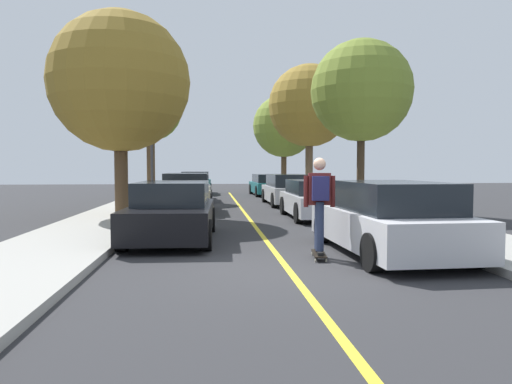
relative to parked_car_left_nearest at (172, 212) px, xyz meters
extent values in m
plane|color=#2D2D30|center=(2.16, -3.22, -0.66)|extent=(80.00, 80.00, 0.00)
cube|color=#9E9B93|center=(-2.26, -3.22, -0.59)|extent=(2.42, 56.00, 0.14)
cube|color=gold|center=(2.16, 0.78, -0.66)|extent=(0.12, 39.20, 0.01)
cube|color=black|center=(0.00, -0.07, -0.15)|extent=(1.94, 4.29, 0.65)
cube|color=black|center=(0.01, 0.17, 0.43)|extent=(1.67, 2.53, 0.52)
cylinder|color=black|center=(0.79, -1.51, -0.34)|extent=(0.24, 0.65, 0.64)
cylinder|color=black|center=(-0.89, -1.46, -0.34)|extent=(0.24, 0.65, 0.64)
cylinder|color=black|center=(0.89, 1.32, -0.34)|extent=(0.24, 0.65, 0.64)
cylinder|color=black|center=(-0.80, 1.38, -0.34)|extent=(0.24, 0.65, 0.64)
cube|color=#BCAD89|center=(0.00, 6.95, -0.12)|extent=(1.78, 4.12, 0.72)
cube|color=black|center=(0.00, 6.97, 0.52)|extent=(1.57, 2.77, 0.57)
cylinder|color=black|center=(0.83, 5.59, -0.34)|extent=(0.22, 0.64, 0.64)
cylinder|color=black|center=(-0.82, 5.59, -0.34)|extent=(0.22, 0.64, 0.64)
cylinder|color=black|center=(0.82, 8.31, -0.34)|extent=(0.22, 0.64, 0.64)
cylinder|color=black|center=(-0.83, 8.31, -0.34)|extent=(0.22, 0.64, 0.64)
cube|color=#B7B7BC|center=(0.00, 13.07, -0.16)|extent=(1.90, 4.61, 0.64)
cube|color=black|center=(0.00, 13.01, 0.41)|extent=(1.62, 2.68, 0.51)
cylinder|color=black|center=(0.86, 11.53, -0.34)|extent=(0.24, 0.65, 0.64)
cylinder|color=black|center=(-0.76, 11.47, -0.34)|extent=(0.24, 0.65, 0.64)
cylinder|color=black|center=(0.76, 14.67, -0.34)|extent=(0.24, 0.65, 0.64)
cylinder|color=black|center=(-0.87, 14.62, -0.34)|extent=(0.24, 0.65, 0.64)
cube|color=#196066|center=(0.00, 18.90, -0.13)|extent=(1.91, 4.64, 0.70)
cube|color=black|center=(0.00, 18.94, 0.48)|extent=(1.65, 2.88, 0.53)
cylinder|color=black|center=(0.80, 17.28, -0.34)|extent=(0.23, 0.64, 0.64)
cylinder|color=black|center=(-0.88, 17.32, -0.34)|extent=(0.23, 0.64, 0.64)
cylinder|color=black|center=(0.88, 20.48, -0.34)|extent=(0.23, 0.64, 0.64)
cylinder|color=black|center=(-0.80, 20.52, -0.34)|extent=(0.23, 0.64, 0.64)
cube|color=#B7B7BC|center=(4.32, -2.20, -0.14)|extent=(2.04, 4.51, 0.68)
cube|color=black|center=(4.32, -2.43, 0.48)|extent=(1.75, 2.69, 0.56)
cylinder|color=black|center=(3.38, -0.71, -0.34)|extent=(0.24, 0.65, 0.64)
cylinder|color=black|center=(5.14, -0.64, -0.34)|extent=(0.24, 0.65, 0.64)
cylinder|color=black|center=(3.49, -3.75, -0.34)|extent=(0.24, 0.65, 0.64)
cylinder|color=black|center=(5.25, -3.69, -0.34)|extent=(0.24, 0.65, 0.64)
cube|color=#B7B7BC|center=(4.32, 4.28, -0.17)|extent=(1.72, 4.16, 0.62)
cube|color=black|center=(4.32, 4.36, 0.38)|extent=(1.51, 2.57, 0.47)
cylinder|color=black|center=(3.52, 5.65, -0.34)|extent=(0.22, 0.64, 0.64)
cylinder|color=black|center=(5.10, 5.66, -0.34)|extent=(0.22, 0.64, 0.64)
cylinder|color=black|center=(3.53, 2.90, -0.34)|extent=(0.22, 0.64, 0.64)
cylinder|color=black|center=(5.11, 2.91, -0.34)|extent=(0.22, 0.64, 0.64)
cube|color=#B7B7BC|center=(4.32, 9.98, -0.15)|extent=(1.75, 4.62, 0.65)
cube|color=black|center=(4.32, 9.85, 0.45)|extent=(1.53, 3.09, 0.55)
cylinder|color=black|center=(3.51, 11.58, -0.34)|extent=(0.22, 0.64, 0.64)
cylinder|color=black|center=(5.10, 11.59, -0.34)|extent=(0.22, 0.64, 0.64)
cylinder|color=black|center=(3.53, 8.37, -0.34)|extent=(0.22, 0.64, 0.64)
cylinder|color=black|center=(5.12, 8.39, -0.34)|extent=(0.22, 0.64, 0.64)
cube|color=#196066|center=(4.32, 17.07, -0.18)|extent=(1.87, 4.39, 0.60)
cube|color=black|center=(4.32, 17.00, 0.37)|extent=(1.61, 2.95, 0.49)
cylinder|color=black|center=(3.46, 18.51, -0.34)|extent=(0.24, 0.65, 0.64)
cylinder|color=black|center=(5.07, 18.56, -0.34)|extent=(0.24, 0.65, 0.64)
cylinder|color=black|center=(3.56, 15.57, -0.34)|extent=(0.24, 0.65, 0.64)
cylinder|color=black|center=(5.17, 15.63, -0.34)|extent=(0.24, 0.65, 0.64)
cylinder|color=#4C3823|center=(-2.01, 4.72, 0.98)|extent=(0.43, 0.43, 3.00)
sphere|color=olive|center=(-2.01, 4.72, 3.79)|extent=(4.52, 4.52, 4.52)
cylinder|color=#4C3823|center=(-2.01, 12.65, 1.28)|extent=(0.40, 0.40, 3.59)
sphere|color=olive|center=(-2.01, 12.65, 3.87)|extent=(3.09, 3.09, 3.09)
cylinder|color=#3D2D1E|center=(6.32, 5.64, 1.20)|extent=(0.28, 0.28, 3.43)
sphere|color=olive|center=(6.32, 5.64, 3.78)|extent=(3.65, 3.65, 3.65)
cylinder|color=brown|center=(6.32, 14.61, 1.24)|extent=(0.41, 0.41, 3.53)
sphere|color=olive|center=(6.32, 14.61, 4.39)|extent=(4.49, 4.49, 4.49)
cylinder|color=#4C3823|center=(6.32, 23.53, 1.03)|extent=(0.40, 0.40, 3.11)
sphere|color=olive|center=(6.32, 23.53, 4.04)|extent=(4.56, 4.56, 4.56)
cylinder|color=#B2140F|center=(5.82, -0.19, -0.24)|extent=(0.20, 0.20, 0.55)
sphere|color=#B2140F|center=(5.82, -0.19, 0.09)|extent=(0.18, 0.18, 0.18)
cylinder|color=#38383D|center=(-1.75, 10.95, 1.89)|extent=(0.12, 0.12, 4.82)
cube|color=#EAE5C6|center=(-1.75, 10.95, 4.42)|extent=(0.36, 0.24, 0.20)
cube|color=black|center=(2.88, -2.54, -0.57)|extent=(0.33, 0.86, 0.02)
cylinder|color=beige|center=(2.83, -2.19, -0.63)|extent=(0.03, 0.06, 0.06)
cylinder|color=beige|center=(3.02, -2.22, -0.63)|extent=(0.03, 0.06, 0.06)
cylinder|color=beige|center=(2.74, -2.86, -0.63)|extent=(0.03, 0.06, 0.06)
cylinder|color=beige|center=(2.93, -2.89, -0.63)|extent=(0.03, 0.06, 0.06)
cube|color=#99999E|center=(2.93, -2.20, -0.59)|extent=(0.10, 0.05, 0.02)
cube|color=#99999E|center=(2.84, -2.88, -0.59)|extent=(0.10, 0.05, 0.02)
cube|color=black|center=(2.91, -2.32, -0.53)|extent=(0.13, 0.27, 0.06)
cube|color=black|center=(2.85, -2.76, -0.53)|extent=(0.13, 0.27, 0.06)
cylinder|color=#283351|center=(2.90, -2.42, -0.05)|extent=(0.17, 0.17, 0.90)
cylinder|color=#283351|center=(2.87, -2.66, -0.05)|extent=(0.17, 0.17, 0.90)
cube|color=#511919|center=(2.88, -2.54, 0.64)|extent=(0.43, 0.27, 0.59)
sphere|color=tan|center=(2.88, -2.54, 1.10)|extent=(0.23, 0.23, 0.23)
cylinder|color=#511919|center=(2.64, -2.51, 0.59)|extent=(0.10, 0.10, 0.58)
cylinder|color=#511919|center=(3.13, -2.57, 0.59)|extent=(0.10, 0.10, 0.58)
cube|color=#1E1E4C|center=(2.86, -2.74, 0.66)|extent=(0.32, 0.22, 0.44)
camera|label=1|loc=(0.86, -11.15, 1.04)|focal=33.39mm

